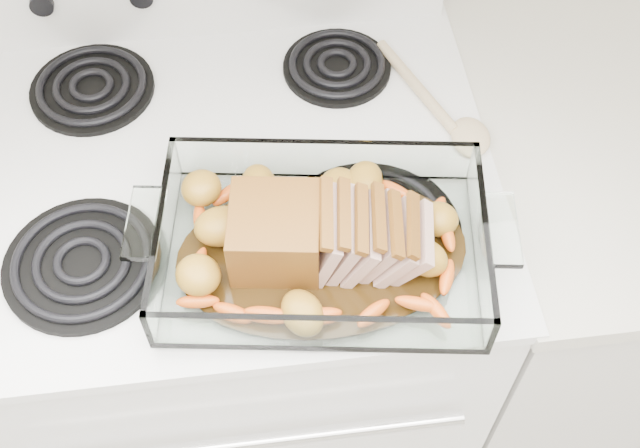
{
  "coord_description": "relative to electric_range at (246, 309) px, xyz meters",
  "views": [
    {
      "loc": [
        0.05,
        0.9,
        1.83
      ],
      "look_at": [
        0.12,
        1.48,
        0.99
      ],
      "focal_mm": 45.0,
      "sensor_mm": 36.0,
      "label": 1
    }
  ],
  "objects": [
    {
      "name": "roast_vegetables",
      "position": [
        0.12,
        -0.16,
        0.49
      ],
      "size": [
        0.35,
        0.19,
        0.04
      ],
      "rotation": [
        0.0,
        0.0,
        -0.01
      ],
      "color": "orange",
      "rests_on": "baking_dish"
    },
    {
      "name": "baking_dish",
      "position": [
        0.12,
        -0.19,
        0.48
      ],
      "size": [
        0.41,
        0.27,
        0.08
      ],
      "rotation": [
        0.0,
        0.0,
        -0.15
      ],
      "color": "white",
      "rests_on": "electric_range"
    },
    {
      "name": "wooden_spoon",
      "position": [
        0.34,
        0.04,
        0.46
      ],
      "size": [
        0.13,
        0.25,
        0.02
      ],
      "rotation": [
        0.0,
        0.0,
        0.38
      ],
      "color": "#C3B188",
      "rests_on": "electric_range"
    },
    {
      "name": "counter_right",
      "position": [
        0.66,
        -0.0,
        -0.02
      ],
      "size": [
        0.58,
        0.68,
        0.93
      ],
      "color": "silver",
      "rests_on": "ground"
    },
    {
      "name": "pork_roast",
      "position": [
        0.11,
        -0.19,
        0.51
      ],
      "size": [
        0.25,
        0.11,
        0.09
      ],
      "rotation": [
        0.0,
        0.0,
        -0.13
      ],
      "color": "brown",
      "rests_on": "baking_dish"
    },
    {
      "name": "electric_range",
      "position": [
        0.0,
        0.0,
        0.0
      ],
      "size": [
        0.78,
        0.7,
        1.12
      ],
      "color": "white",
      "rests_on": "ground"
    }
  ]
}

